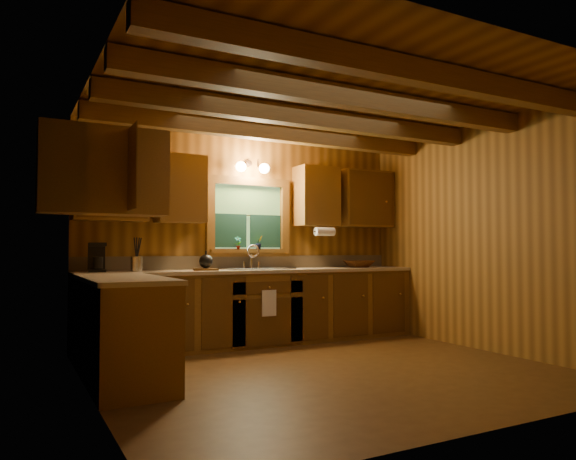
% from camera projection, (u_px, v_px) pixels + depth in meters
% --- Properties ---
extents(room, '(4.20, 4.20, 4.20)m').
position_uv_depth(room, '(327.00, 232.00, 5.06)').
color(room, '#4A2E12').
rests_on(room, ground).
extents(ceiling_beams, '(4.20, 2.54, 0.18)m').
position_uv_depth(ceiling_beams, '(327.00, 108.00, 5.10)').
color(ceiling_beams, brown).
rests_on(ceiling_beams, room).
extents(base_cabinets, '(4.20, 2.22, 0.86)m').
position_uv_depth(base_cabinets, '(229.00, 313.00, 5.93)').
color(base_cabinets, brown).
rests_on(base_cabinets, ground).
extents(countertop, '(4.20, 2.24, 0.04)m').
position_uv_depth(countertop, '(230.00, 273.00, 5.96)').
color(countertop, tan).
rests_on(countertop, base_cabinets).
extents(backsplash, '(4.20, 0.02, 0.16)m').
position_uv_depth(backsplash, '(248.00, 262.00, 6.71)').
color(backsplash, tan).
rests_on(backsplash, room).
extents(dishwasher_panel, '(0.02, 0.60, 0.80)m').
position_uv_depth(dishwasher_panel, '(154.00, 326.00, 4.94)').
color(dishwasher_panel, white).
rests_on(dishwasher_panel, base_cabinets).
extents(upper_cabinets, '(4.19, 1.77, 0.78)m').
position_uv_depth(upper_cabinets, '(219.00, 188.00, 6.07)').
color(upper_cabinets, brown).
rests_on(upper_cabinets, room).
extents(window, '(1.12, 0.08, 1.00)m').
position_uv_depth(window, '(248.00, 219.00, 6.71)').
color(window, brown).
rests_on(window, room).
extents(window_sill, '(1.06, 0.14, 0.04)m').
position_uv_depth(window_sill, '(250.00, 251.00, 6.66)').
color(window_sill, brown).
rests_on(window_sill, room).
extents(wall_sconce, '(0.45, 0.21, 0.17)m').
position_uv_depth(wall_sconce, '(252.00, 167.00, 6.63)').
color(wall_sconce, black).
rests_on(wall_sconce, room).
extents(paper_towel_roll, '(0.27, 0.11, 0.11)m').
position_uv_depth(paper_towel_roll, '(325.00, 232.00, 6.84)').
color(paper_towel_roll, white).
rests_on(paper_towel_roll, upper_cabinets).
extents(dish_towel, '(0.18, 0.01, 0.30)m').
position_uv_depth(dish_towel, '(269.00, 303.00, 6.14)').
color(dish_towel, white).
rests_on(dish_towel, base_cabinets).
extents(sink, '(0.82, 0.48, 0.43)m').
position_uv_depth(sink, '(257.00, 273.00, 6.45)').
color(sink, silver).
rests_on(sink, countertop).
extents(coffee_maker, '(0.18, 0.22, 0.31)m').
position_uv_depth(coffee_maker, '(97.00, 258.00, 5.67)').
color(coffee_maker, black).
rests_on(coffee_maker, countertop).
extents(utensil_crock, '(0.13, 0.13, 0.37)m').
position_uv_depth(utensil_crock, '(137.00, 263.00, 5.76)').
color(utensil_crock, silver).
rests_on(utensil_crock, countertop).
extents(cutting_board, '(0.31, 0.25, 0.02)m').
position_uv_depth(cutting_board, '(206.00, 269.00, 6.07)').
color(cutting_board, '#4E3010').
rests_on(cutting_board, countertop).
extents(teakettle, '(0.16, 0.16, 0.20)m').
position_uv_depth(teakettle, '(206.00, 261.00, 6.07)').
color(teakettle, black).
rests_on(teakettle, cutting_board).
extents(wicker_basket, '(0.41, 0.41, 0.09)m').
position_uv_depth(wicker_basket, '(359.00, 264.00, 7.14)').
color(wicker_basket, '#48230C').
rests_on(wicker_basket, countertop).
extents(potted_plant_left, '(0.09, 0.07, 0.16)m').
position_uv_depth(potted_plant_left, '(238.00, 243.00, 6.58)').
color(potted_plant_left, '#4E3010').
rests_on(potted_plant_left, window_sill).
extents(potted_plant_right, '(0.12, 0.11, 0.17)m').
position_uv_depth(potted_plant_right, '(259.00, 243.00, 6.71)').
color(potted_plant_right, '#4E3010').
rests_on(potted_plant_right, window_sill).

